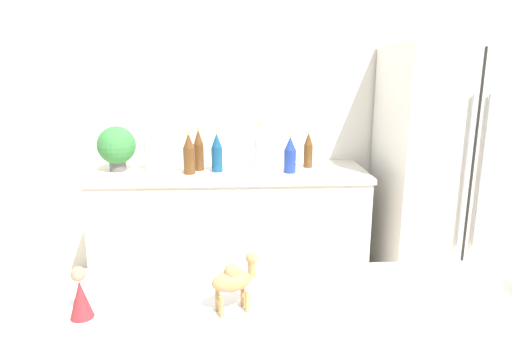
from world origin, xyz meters
TOP-DOWN VIEW (x-y plane):
  - wall_back at (0.00, 2.73)m, footprint 8.00×0.06m
  - back_counter at (-0.29, 2.40)m, footprint 1.89×0.63m
  - refrigerator at (1.21, 2.32)m, footprint 0.83×0.75m
  - potted_plant at (-1.06, 2.42)m, footprint 0.26×0.26m
  - paper_towel_roll at (-0.81, 2.40)m, footprint 0.12×0.12m
  - back_bottle_0 at (-0.08, 2.45)m, footprint 0.07×0.07m
  - back_bottle_1 at (0.27, 2.46)m, footprint 0.06×0.06m
  - back_bottle_2 at (-0.50, 2.41)m, footprint 0.07×0.07m
  - back_bottle_3 at (-0.55, 2.31)m, footprint 0.08×0.08m
  - back_bottle_4 at (0.12, 2.31)m, footprint 0.08×0.08m
  - back_bottle_5 at (-0.37, 2.37)m, footprint 0.08×0.08m
  - camel_figurine at (-0.26, 0.38)m, footprint 0.13×0.09m
  - wise_man_figurine_blue at (-0.64, 0.37)m, footprint 0.06×0.06m

SIDE VIEW (x-z plane):
  - back_counter at x=-0.29m, z-range 0.00..0.88m
  - refrigerator at x=1.21m, z-range 0.00..1.74m
  - paper_towel_roll at x=-0.81m, z-range 0.88..1.10m
  - back_bottle_4 at x=0.12m, z-range 0.88..1.13m
  - back_bottle_1 at x=0.27m, z-range 0.88..1.14m
  - back_bottle_5 at x=-0.37m, z-range 0.88..1.15m
  - back_bottle_3 at x=-0.55m, z-range 0.87..1.16m
  - back_bottle_2 at x=-0.50m, z-range 0.87..1.17m
  - back_bottle_0 at x=-0.08m, z-range 0.87..1.19m
  - potted_plant at x=-1.06m, z-range 0.90..1.21m
  - wise_man_figurine_blue at x=-0.64m, z-range 0.98..1.12m
  - camel_figurine at x=-0.26m, z-range 1.01..1.16m
  - wall_back at x=0.00m, z-range 0.00..2.55m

